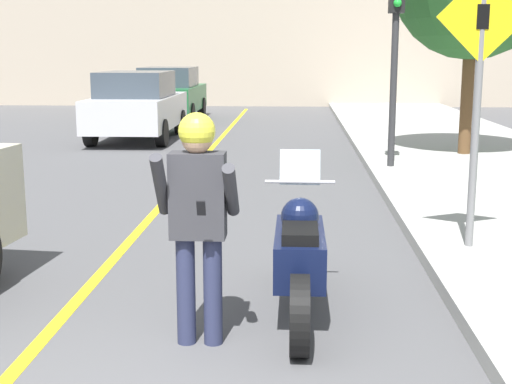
{
  "coord_description": "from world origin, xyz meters",
  "views": [
    {
      "loc": [
        1.3,
        -3.33,
        2.14
      ],
      "look_at": [
        0.97,
        2.52,
        0.98
      ],
      "focal_mm": 50.0,
      "sensor_mm": 36.0,
      "label": 1
    }
  ],
  "objects_px": {
    "parked_car_silver": "(137,105)",
    "parked_car_green": "(170,93)",
    "crossing_sign": "(478,84)",
    "traffic_light": "(396,29)",
    "motorcycle": "(299,255)",
    "person_biker": "(198,205)"
  },
  "relations": [
    {
      "from": "motorcycle",
      "to": "person_biker",
      "type": "bearing_deg",
      "value": -137.02
    },
    {
      "from": "motorcycle",
      "to": "parked_car_silver",
      "type": "distance_m",
      "value": 12.37
    },
    {
      "from": "person_biker",
      "to": "parked_car_green",
      "type": "distance_m",
      "value": 17.96
    },
    {
      "from": "crossing_sign",
      "to": "traffic_light",
      "type": "bearing_deg",
      "value": 91.4
    },
    {
      "from": "crossing_sign",
      "to": "parked_car_green",
      "type": "xyz_separation_m",
      "value": [
        -5.84,
        15.31,
        -0.97
      ]
    },
    {
      "from": "person_biker",
      "to": "traffic_light",
      "type": "bearing_deg",
      "value": 72.67
    },
    {
      "from": "parked_car_silver",
      "to": "parked_car_green",
      "type": "height_order",
      "value": "same"
    },
    {
      "from": "motorcycle",
      "to": "parked_car_silver",
      "type": "bearing_deg",
      "value": 108.59
    },
    {
      "from": "parked_car_silver",
      "to": "parked_car_green",
      "type": "distance_m",
      "value": 5.24
    },
    {
      "from": "parked_car_silver",
      "to": "crossing_sign",
      "type": "bearing_deg",
      "value": -60.39
    },
    {
      "from": "motorcycle",
      "to": "parked_car_green",
      "type": "xyz_separation_m",
      "value": [
        -4.06,
        16.96,
        0.36
      ]
    },
    {
      "from": "motorcycle",
      "to": "traffic_light",
      "type": "distance_m",
      "value": 7.45
    },
    {
      "from": "person_biker",
      "to": "crossing_sign",
      "type": "bearing_deg",
      "value": 42.86
    },
    {
      "from": "person_biker",
      "to": "parked_car_silver",
      "type": "height_order",
      "value": "person_biker"
    },
    {
      "from": "parked_car_green",
      "to": "crossing_sign",
      "type": "bearing_deg",
      "value": -69.13
    },
    {
      "from": "person_biker",
      "to": "parked_car_silver",
      "type": "relative_size",
      "value": 0.41
    },
    {
      "from": "crossing_sign",
      "to": "parked_car_green",
      "type": "height_order",
      "value": "crossing_sign"
    },
    {
      "from": "parked_car_silver",
      "to": "traffic_light",
      "type": "bearing_deg",
      "value": -40.33
    },
    {
      "from": "person_biker",
      "to": "parked_car_green",
      "type": "height_order",
      "value": "person_biker"
    },
    {
      "from": "traffic_light",
      "to": "parked_car_silver",
      "type": "relative_size",
      "value": 0.81
    },
    {
      "from": "crossing_sign",
      "to": "parked_car_silver",
      "type": "bearing_deg",
      "value": 119.61
    },
    {
      "from": "traffic_light",
      "to": "crossing_sign",
      "type": "bearing_deg",
      "value": -88.6
    }
  ]
}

